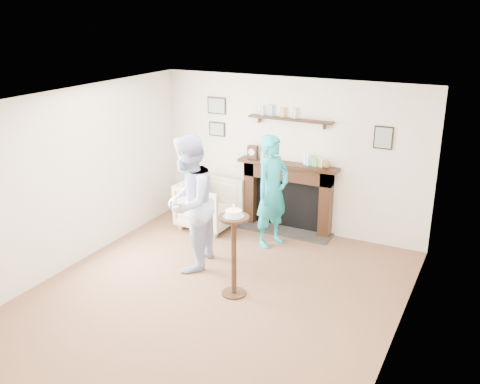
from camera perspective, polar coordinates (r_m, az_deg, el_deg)
name	(u,v)px	position (r m, az deg, el deg)	size (l,w,h in m)	color
ground	(216,294)	(7.05, -2.55, -10.78)	(5.00, 5.00, 0.00)	brown
room_shell	(240,160)	(6.98, 0.02, 3.43)	(4.54, 5.02, 2.52)	silver
armchair	(210,227)	(9.06, -3.27, -3.71)	(0.86, 0.89, 0.81)	tan
man	(191,266)	(7.76, -5.28, -7.87)	(0.94, 0.73, 1.92)	#CADEFC
woman	(271,244)	(8.43, 3.35, -5.52)	(0.63, 0.42, 1.74)	#21BFAB
pedestal_table	(234,240)	(6.69, -0.67, -5.15)	(0.39, 0.39, 1.24)	black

